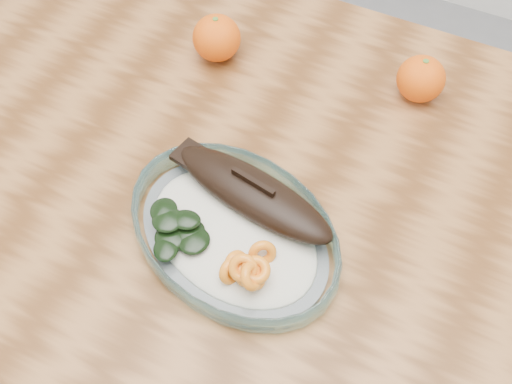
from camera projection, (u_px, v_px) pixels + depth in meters
ground at (241, 383)px, 1.43m from camera, size 3.00×3.00×0.00m
dining_table at (232, 224)px, 0.90m from camera, size 1.20×0.80×0.75m
plated_meal at (234, 229)px, 0.75m from camera, size 0.65×0.65×0.08m
orange_left at (217, 38)px, 0.92m from camera, size 0.07×0.07×0.07m
orange_right at (421, 79)px, 0.88m from camera, size 0.07×0.07×0.07m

